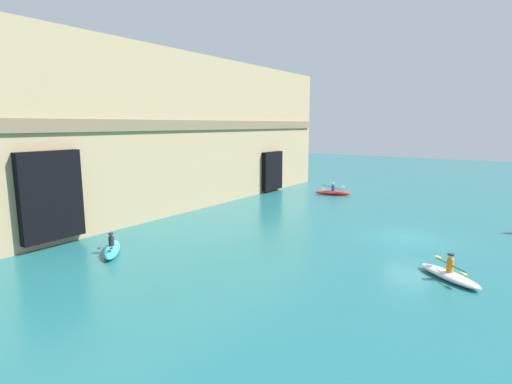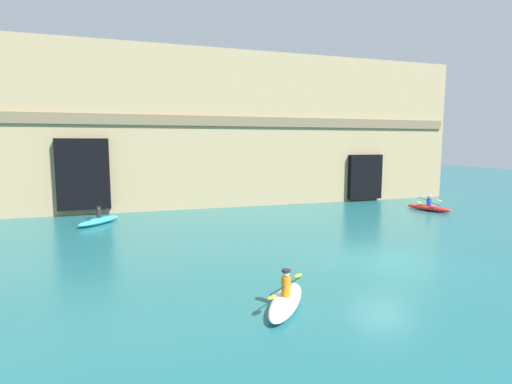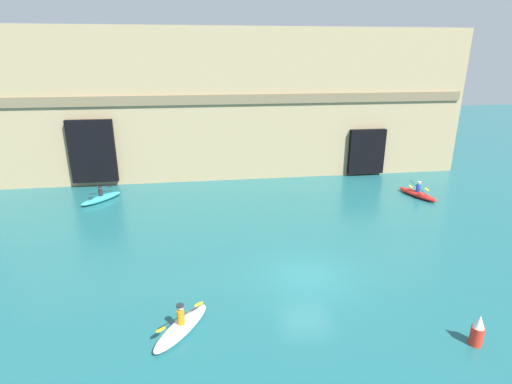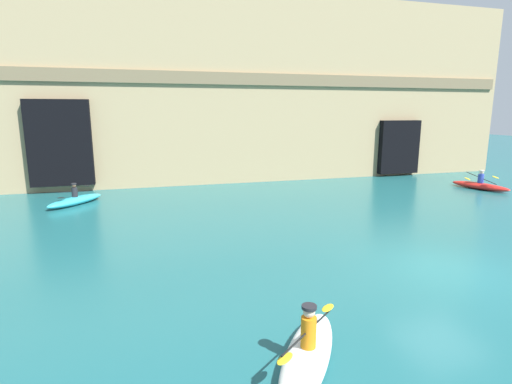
{
  "view_description": "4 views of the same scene",
  "coord_description": "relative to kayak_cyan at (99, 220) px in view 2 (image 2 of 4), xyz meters",
  "views": [
    {
      "loc": [
        -24.05,
        -5.58,
        6.68
      ],
      "look_at": [
        -1.58,
        9.99,
        2.02
      ],
      "focal_mm": 28.0,
      "sensor_mm": 36.0,
      "label": 1
    },
    {
      "loc": [
        -10.22,
        -13.87,
        4.95
      ],
      "look_at": [
        -2.75,
        8.85,
        2.02
      ],
      "focal_mm": 28.0,
      "sensor_mm": 36.0,
      "label": 2
    },
    {
      "loc": [
        -4.72,
        -15.95,
        9.95
      ],
      "look_at": [
        -1.4,
        7.21,
        1.84
      ],
      "focal_mm": 28.0,
      "sensor_mm": 36.0,
      "label": 3
    },
    {
      "loc": [
        -8.48,
        -9.24,
        4.62
      ],
      "look_at": [
        -4.03,
        6.35,
        1.33
      ],
      "focal_mm": 28.0,
      "sensor_mm": 36.0,
      "label": 4
    }
  ],
  "objects": [
    {
      "name": "cliff_bluff",
      "position": [
        10.02,
        7.13,
        5.72
      ],
      "size": [
        38.79,
        7.28,
        11.95
      ],
      "color": "tan",
      "rests_on": "ground"
    },
    {
      "name": "kayak_white",
      "position": [
        6.13,
        -15.17,
        -0.02
      ],
      "size": [
        2.42,
        3.07,
        1.17
      ],
      "rotation": [
        0.0,
        0.0,
        0.98
      ],
      "color": "white",
      "rests_on": "ground"
    },
    {
      "name": "ground_plane",
      "position": [
        11.86,
        -12.06,
        -0.24
      ],
      "size": [
        120.0,
        120.0,
        0.0
      ],
      "primitive_type": "plane",
      "color": "#1E6066"
    },
    {
      "name": "kayak_cyan",
      "position": [
        0.0,
        0.0,
        0.0
      ],
      "size": [
        2.69,
        2.94,
        1.1
      ],
      "rotation": [
        0.0,
        0.0,
        0.86
      ],
      "color": "#33B2C6",
      "rests_on": "ground"
    },
    {
      "name": "kayak_red",
      "position": [
        22.85,
        -2.31,
        0.0
      ],
      "size": [
        1.85,
        3.48,
        1.16
      ],
      "rotation": [
        0.0,
        0.0,
        1.9
      ],
      "color": "red",
      "rests_on": "ground"
    }
  ]
}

